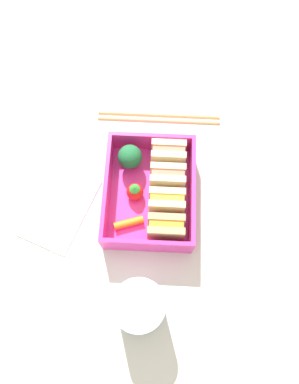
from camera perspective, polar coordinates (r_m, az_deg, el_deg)
The scene contains 13 objects.
ground_plane at distance 60.28cm, azimuth -0.00°, elevation -1.19°, with size 120.00×120.00×2.00cm, color beige.
bento_tray at distance 58.77cm, azimuth -0.00°, elevation -0.69°, with size 17.14×13.43×1.20cm, color #E33295.
bento_rim at distance 56.18cm, azimuth -0.00°, elevation 0.22°, with size 17.14×13.43×4.28cm.
sandwich_left at distance 58.01cm, azimuth 2.87°, elevation 5.60°, with size 2.95×5.24×5.18cm.
sandwich_center_left at distance 56.47cm, azimuth 2.75°, elevation 2.09°, with size 2.95×5.24×5.18cm.
sandwich_center at distance 55.15cm, azimuth 2.62°, elevation -1.61°, with size 2.95×5.24×5.18cm.
sandwich_center_right at distance 54.08cm, azimuth 2.50°, elevation -5.47°, with size 2.95×5.24×5.18cm.
broccoli_floret at distance 57.75cm, azimuth -3.00°, elevation 5.35°, with size 3.78×3.78×4.67cm.
strawberry_far_left at distance 56.88cm, azimuth -2.24°, elevation -0.06°, with size 2.61×2.61×3.21cm.
carrot_stick_far_left at distance 56.37cm, azimuth -3.17°, elevation -4.72°, with size 1.18×1.18×4.47cm, color orange.
chopstick_pair at distance 65.18cm, azimuth 1.44°, elevation 11.36°, with size 1.89×20.85×0.70cm.
drinking_glass at distance 51.93cm, azimuth -1.54°, elevation -17.08°, with size 6.77×6.77×8.59cm, color silver.
folded_napkin at distance 60.29cm, azimuth -13.55°, elevation -2.34°, with size 13.04×8.41×0.40cm, color white.
Camera 1 is at (19.14, 0.90, 56.16)cm, focal length 35.00 mm.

